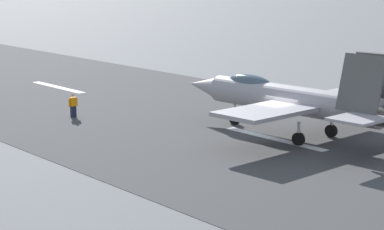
# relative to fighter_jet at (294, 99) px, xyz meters

# --- Properties ---
(ground_plane) EXTENTS (400.00, 400.00, 0.00)m
(ground_plane) POSITION_rel_fighter_jet_xyz_m (0.22, 1.37, -2.35)
(ground_plane) COLOR slate
(runway_strip) EXTENTS (240.00, 26.00, 0.02)m
(runway_strip) POSITION_rel_fighter_jet_xyz_m (0.20, 1.37, -2.34)
(runway_strip) COLOR #3D3D3D
(runway_strip) RESTS_ON ground
(fighter_jet) EXTENTS (16.91, 13.15, 5.54)m
(fighter_jet) POSITION_rel_fighter_jet_xyz_m (0.00, 0.00, 0.00)
(fighter_jet) COLOR #999499
(fighter_jet) RESTS_ON ground
(crew_person) EXTENTS (0.28, 0.70, 1.68)m
(crew_person) POSITION_rel_fighter_jet_xyz_m (13.85, 7.20, -1.52)
(crew_person) COLOR #1E2338
(crew_person) RESTS_ON ground
(marker_cone_mid) EXTENTS (0.44, 0.44, 0.55)m
(marker_cone_mid) POSITION_rel_fighter_jet_xyz_m (7.83, -10.56, -2.08)
(marker_cone_mid) COLOR orange
(marker_cone_mid) RESTS_ON ground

